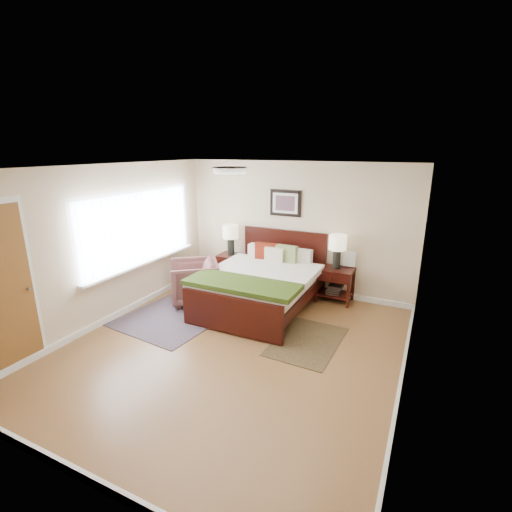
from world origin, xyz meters
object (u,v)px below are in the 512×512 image
object	(u,v)px
bed	(262,278)
rug_persian	(183,312)
nightstand_right	(335,282)
lamp_left	(231,235)
nightstand_left	(231,261)
lamp_right	(337,246)
armchair	(195,281)

from	to	relation	value
bed	rug_persian	world-z (taller)	bed
nightstand_right	rug_persian	xyz separation A→B (m)	(-2.22, -1.60, -0.38)
bed	lamp_left	distance (m)	1.47
lamp_left	rug_persian	world-z (taller)	lamp_left
nightstand_right	lamp_left	size ratio (longest dim) A/B	1.05
bed	lamp_left	xyz separation A→B (m)	(-1.09, 0.86, 0.49)
bed	nightstand_left	distance (m)	1.37
nightstand_left	nightstand_right	xyz separation A→B (m)	(2.18, 0.01, -0.11)
lamp_right	armchair	bearing A→B (deg)	-154.09
nightstand_left	armchair	bearing A→B (deg)	-96.97
lamp_right	armchair	world-z (taller)	lamp_right
nightstand_left	rug_persian	distance (m)	1.67
nightstand_left	nightstand_right	size ratio (longest dim) A/B	0.97
nightstand_left	lamp_left	bearing A→B (deg)	90.00
nightstand_left	armchair	xyz separation A→B (m)	(-0.13, -1.10, -0.11)
lamp_right	armchair	size ratio (longest dim) A/B	0.72
bed	lamp_right	bearing A→B (deg)	38.19
lamp_left	lamp_right	size ratio (longest dim) A/B	1.00
bed	rug_persian	distance (m)	1.47
lamp_left	rug_persian	distance (m)	1.92
armchair	lamp_left	bearing A→B (deg)	135.80
armchair	rug_persian	size ratio (longest dim) A/B	0.40
lamp_right	armchair	distance (m)	2.66
nightstand_right	lamp_right	world-z (taller)	lamp_right
bed	rug_persian	bearing A→B (deg)	-146.24
nightstand_left	nightstand_right	distance (m)	2.18
bed	nightstand_right	size ratio (longest dim) A/B	3.45
lamp_left	lamp_right	world-z (taller)	lamp_right
bed	nightstand_left	size ratio (longest dim) A/B	3.57
nightstand_right	armchair	bearing A→B (deg)	-154.36
nightstand_right	rug_persian	distance (m)	2.77
nightstand_left	lamp_right	distance (m)	2.25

